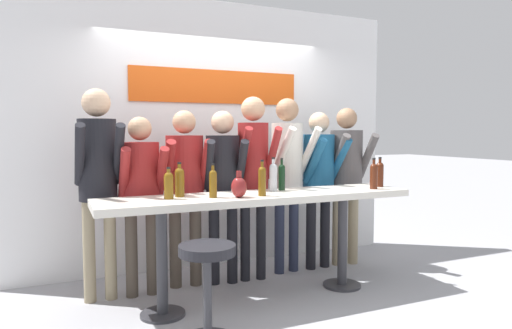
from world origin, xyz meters
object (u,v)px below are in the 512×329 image
Objects in this scene: wine_bottle_7 at (380,173)px; person_far_right at (319,171)px; person_far_left at (98,168)px; person_rightmost at (347,168)px; wine_bottle_6 at (169,184)px; decorative_vase at (239,187)px; wine_bottle_0 at (273,176)px; person_left at (141,185)px; wine_bottle_5 at (282,176)px; person_right at (288,163)px; wine_bottle_4 at (213,182)px; person_center at (223,176)px; tasting_table at (260,209)px; person_center_left at (185,178)px; person_center_right at (253,164)px; bar_stool at (207,278)px; wine_bottle_1 at (262,180)px; wine_bottle_3 at (180,181)px; wine_bottle_2 at (374,175)px.

person_far_right is at bearing 118.09° from wine_bottle_7.
person_far_left is 2.61m from person_rightmost.
wine_bottle_7 is at bearing -0.62° from wine_bottle_6.
person_far_left is 1.24m from decorative_vase.
wine_bottle_6 is at bearing -174.03° from wine_bottle_0.
person_far_left is 1.06× the size of person_rightmost.
person_left is 1.27m from wine_bottle_5.
wine_bottle_4 is at bearing -152.56° from person_right.
person_far_right reaches higher than person_center.
tasting_table is 1.66× the size of person_center.
wine_bottle_7 is (1.10, -0.13, -0.01)m from wine_bottle_0.
person_rightmost is (1.82, -0.01, 0.04)m from person_center_left.
person_center_left reaches higher than decorative_vase.
person_center_left is 1.47m from person_far_right.
person_center_right is at bearing -173.31° from person_right.
bar_stool is at bearing -104.28° from person_center.
wine_bottle_1 is (-0.22, -0.24, -0.00)m from wine_bottle_0.
decorative_vase is at bearing 48.10° from bar_stool.
tasting_table is 1.65× the size of person_far_right.
wine_bottle_4 is (-0.41, 0.07, -0.01)m from wine_bottle_1.
tasting_table is 1.17m from person_far_right.
wine_bottle_4 is (-0.44, -0.05, 0.26)m from tasting_table.
person_rightmost reaches higher than person_center.
person_far_right is (0.80, 0.08, -0.11)m from person_center_right.
person_left reaches higher than wine_bottle_1.
bar_stool is 0.38× the size of person_far_left.
wine_bottle_0 reaches higher than decorative_vase.
wine_bottle_4 is (-0.63, -0.17, -0.01)m from wine_bottle_0.
person_far_right is 1.72m from wine_bottle_3.
bar_stool is at bearing -76.72° from person_left.
person_center_right is at bearing 107.73° from wine_bottle_5.
wine_bottle_3 is (-2.00, -0.49, -0.01)m from person_rightmost.
person_center_left is at bearing 70.13° from wine_bottle_3.
person_far_right is at bearing -173.08° from person_rightmost.
person_rightmost is at bearing 23.67° from wine_bottle_5.
wine_bottle_6 is (-0.98, -0.10, -0.02)m from wine_bottle_0.
wine_bottle_1 is 0.77m from wine_bottle_6.
wine_bottle_0 is at bearing 33.31° from tasting_table.
wine_bottle_1 is at bearing 3.26° from decorative_vase.
wine_bottle_2 reaches higher than wine_bottle_6.
wine_bottle_2 is (2.41, -0.67, -0.09)m from person_far_left.
wine_bottle_1 is at bearing -19.14° from wine_bottle_3.
person_right is (1.09, -0.00, 0.11)m from person_center_left.
tasting_table is 9.33× the size of wine_bottle_5.
wine_bottle_5 reaches higher than wine_bottle_3.
person_center is 1.47m from person_rightmost.
person_right is at bearing -173.65° from person_rightmost.
person_far_right is at bearing -6.10° from person_right.
person_left is at bearing -3.82° from person_far_left.
person_center_left reaches higher than person_left.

